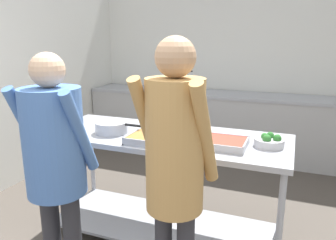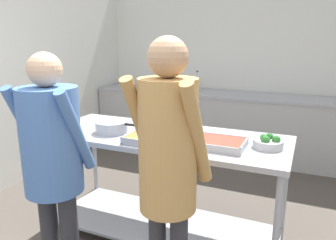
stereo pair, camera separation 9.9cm
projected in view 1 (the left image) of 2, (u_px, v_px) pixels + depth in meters
wall_rear at (235, 63)px, 4.94m from camera, size 4.39×0.06×2.65m
wall_left at (27, 70)px, 3.96m from camera, size 0.06×3.99×2.65m
back_counter at (228, 124)px, 4.81m from camera, size 4.23×0.65×0.92m
serving_counter at (164, 170)px, 2.73m from camera, size 1.99×0.78×0.94m
plate_stack at (68, 128)px, 2.76m from camera, size 0.27×0.27×0.05m
sauce_pan at (111, 127)px, 2.69m from camera, size 0.41×0.27×0.09m
serving_tray_roast at (155, 139)px, 2.47m from camera, size 0.39×0.32×0.05m
serving_tray_vegetables at (216, 142)px, 2.38m from camera, size 0.44×0.29×0.05m
broccoli_bowl at (269, 142)px, 2.35m from camera, size 0.21×0.21×0.10m
guest_serving_left at (55, 154)px, 2.05m from camera, size 0.47×0.37×1.62m
guest_serving_right at (175, 158)px, 1.75m from camera, size 0.44×0.36×1.71m
water_bottle at (191, 82)px, 4.89m from camera, size 0.07×0.07×0.30m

